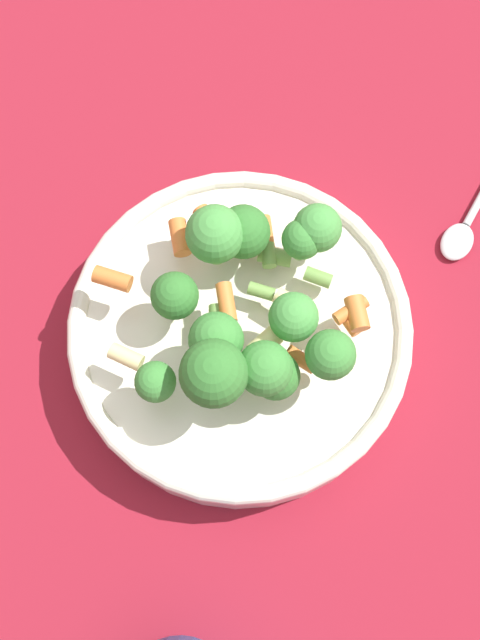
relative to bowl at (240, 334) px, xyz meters
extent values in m
plane|color=maroon|center=(0.00, 0.00, -0.03)|extent=(3.00, 3.00, 0.00)
cylinder|color=silver|center=(0.00, 0.00, -0.01)|extent=(0.26, 0.26, 0.05)
torus|color=silver|center=(0.00, 0.00, 0.02)|extent=(0.26, 0.26, 0.01)
cylinder|color=#8CB766|center=(-0.03, 0.05, 0.03)|extent=(0.01, 0.01, 0.02)
sphere|color=#33722D|center=(-0.03, 0.05, 0.06)|extent=(0.04, 0.04, 0.04)
cylinder|color=#8CB766|center=(-0.02, -0.08, 0.04)|extent=(0.01, 0.01, 0.01)
sphere|color=#3D8438|center=(-0.02, -0.08, 0.06)|extent=(0.03, 0.03, 0.03)
cylinder|color=#8CB766|center=(0.02, -0.05, 0.05)|extent=(0.02, 0.02, 0.02)
sphere|color=#33722D|center=(0.02, -0.05, 0.08)|extent=(0.05, 0.05, 0.05)
cylinder|color=#8CB766|center=(0.03, 0.01, 0.05)|extent=(0.01, 0.01, 0.02)
sphere|color=#479342|center=(0.03, 0.01, 0.07)|extent=(0.03, 0.03, 0.03)
cylinder|color=#8CB766|center=(0.07, 0.01, 0.05)|extent=(0.01, 0.01, 0.02)
sphere|color=#3D8438|center=(0.07, 0.01, 0.07)|extent=(0.03, 0.03, 0.03)
cylinder|color=#8CB766|center=(0.01, 0.08, 0.04)|extent=(0.01, 0.01, 0.02)
sphere|color=#479342|center=(0.01, 0.08, 0.07)|extent=(0.04, 0.04, 0.04)
cylinder|color=#8CB766|center=(0.04, -0.03, 0.05)|extent=(0.01, 0.01, 0.01)
sphere|color=#3D8438|center=(0.04, -0.03, 0.07)|extent=(0.04, 0.04, 0.04)
cylinder|color=#8CB766|center=(0.05, -0.02, 0.04)|extent=(0.01, 0.01, 0.01)
sphere|color=#33722D|center=(0.05, -0.02, 0.06)|extent=(0.03, 0.03, 0.03)
cylinder|color=#8CB766|center=(-0.05, 0.03, 0.04)|extent=(0.01, 0.01, 0.02)
sphere|color=#479342|center=(-0.05, 0.03, 0.07)|extent=(0.04, 0.04, 0.04)
cylinder|color=#8CB766|center=(-0.04, -0.02, 0.04)|extent=(0.01, 0.01, 0.01)
sphere|color=#33722D|center=(-0.04, -0.02, 0.06)|extent=(0.03, 0.03, 0.03)
cylinder|color=#8CB766|center=(0.00, -0.03, 0.04)|extent=(0.01, 0.01, 0.02)
sphere|color=#3D8438|center=(0.00, -0.03, 0.07)|extent=(0.04, 0.04, 0.04)
cylinder|color=#8CB766|center=(0.01, 0.07, 0.05)|extent=(0.01, 0.01, 0.02)
sphere|color=#3D8438|center=(0.01, 0.07, 0.07)|extent=(0.03, 0.03, 0.03)
cylinder|color=orange|center=(-0.07, 0.02, 0.05)|extent=(0.03, 0.03, 0.01)
cylinder|color=#729E4C|center=(0.00, 0.03, 0.04)|extent=(0.02, 0.02, 0.01)
cylinder|color=orange|center=(-0.06, 0.04, 0.06)|extent=(0.02, 0.02, 0.01)
cylinder|color=orange|center=(0.07, 0.05, 0.04)|extent=(0.02, 0.02, 0.01)
cylinder|color=#729E4C|center=(-0.01, 0.05, 0.04)|extent=(0.02, 0.02, 0.01)
cylinder|color=orange|center=(0.05, 0.00, 0.04)|extent=(0.02, 0.01, 0.01)
cylinder|color=#729E4C|center=(0.03, 0.06, 0.03)|extent=(0.02, 0.02, 0.01)
cylinder|color=beige|center=(-0.03, 0.05, 0.05)|extent=(0.02, 0.02, 0.01)
cylinder|color=#729E4C|center=(-0.01, 0.06, 0.03)|extent=(0.03, 0.02, 0.01)
cylinder|color=orange|center=(-0.03, 0.07, 0.03)|extent=(0.03, 0.03, 0.01)
cylinder|color=orange|center=(0.06, 0.05, 0.06)|extent=(0.02, 0.03, 0.01)
cylinder|color=#729E4C|center=(-0.01, -0.01, 0.05)|extent=(0.02, 0.02, 0.01)
cylinder|color=beige|center=(-0.05, -0.07, 0.05)|extent=(0.03, 0.02, 0.01)
cylinder|color=beige|center=(0.03, -0.01, 0.06)|extent=(0.02, 0.02, 0.01)
cylinder|color=orange|center=(-0.09, -0.03, 0.06)|extent=(0.03, 0.02, 0.01)
cylinder|color=beige|center=(0.02, 0.03, 0.04)|extent=(0.02, 0.01, 0.01)
cylinder|color=orange|center=(0.07, 0.05, 0.06)|extent=(0.03, 0.03, 0.01)
cylinder|color=orange|center=(-0.01, 0.00, 0.06)|extent=(0.03, 0.03, 0.01)
ellipsoid|color=silver|center=(0.10, 0.18, -0.02)|extent=(0.03, 0.04, 0.01)
camera|label=1|loc=(0.09, -0.13, 0.56)|focal=42.00mm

